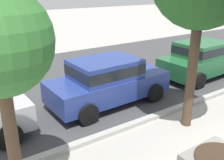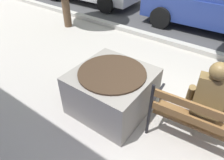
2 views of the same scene
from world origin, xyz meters
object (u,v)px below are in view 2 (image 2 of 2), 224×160
Objects in this scene: concrete_planter at (112,91)px; parked_car_blue at (217,0)px; park_bench at (219,126)px; bronze_statue_seated at (208,102)px.

concrete_planter is 0.29× the size of parked_car_blue.
parked_car_blue reaches higher than park_bench.
parked_car_blue is (0.39, 4.58, 0.46)m from concrete_planter.
concrete_planter is (-1.39, -0.30, -0.29)m from bronze_statue_seated.
concrete_planter is 4.62m from parked_car_blue.
bronze_statue_seated is at bearing 12.09° from concrete_planter.
park_bench is 1.54× the size of concrete_planter.
park_bench is 1.34× the size of bronze_statue_seated.
parked_car_blue is at bearing 103.13° from bronze_statue_seated.
bronze_statue_seated reaches higher than park_bench.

